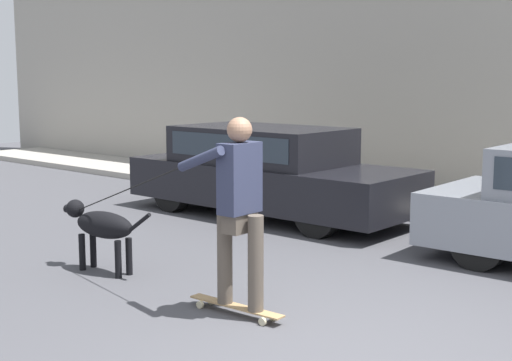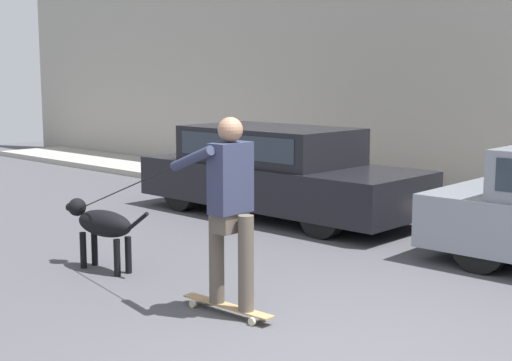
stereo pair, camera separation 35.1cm
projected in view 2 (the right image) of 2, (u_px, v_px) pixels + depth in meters
parked_car_0 at (276, 172)px, 10.70m from camera, size 4.52×1.72×1.34m
dog at (102, 224)px, 7.70m from camera, size 1.27×0.37×0.75m
skateboarder at (229, 203)px, 6.15m from camera, size 2.95×0.56×1.75m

